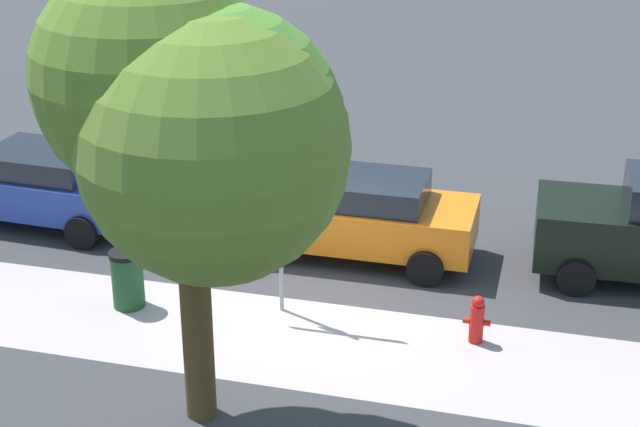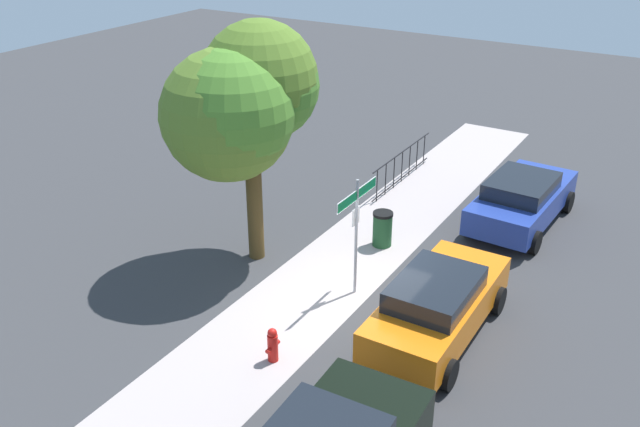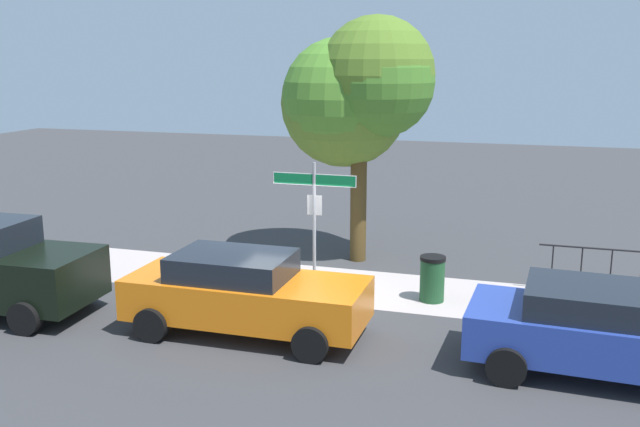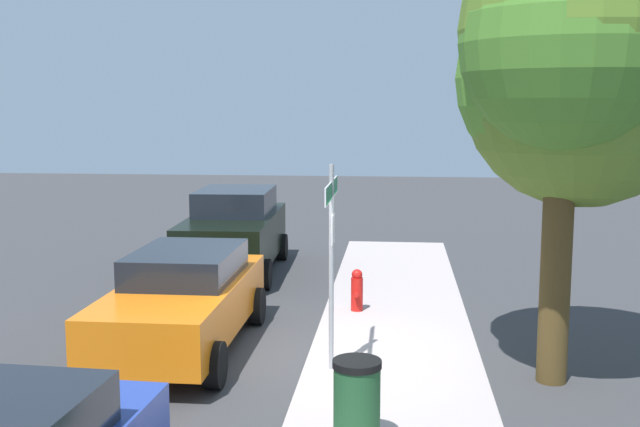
{
  "view_description": "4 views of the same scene",
  "coord_description": "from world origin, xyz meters",
  "px_view_note": "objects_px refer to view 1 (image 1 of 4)",
  "views": [
    {
      "loc": [
        -3.7,
        13.67,
        7.65
      ],
      "look_at": [
        -0.24,
        0.56,
        1.85
      ],
      "focal_mm": 54.26,
      "sensor_mm": 36.0,
      "label": 1
    },
    {
      "loc": [
        -12.01,
        -6.13,
        8.95
      ],
      "look_at": [
        0.28,
        1.28,
        1.95
      ],
      "focal_mm": 38.46,
      "sensor_mm": 36.0,
      "label": 2
    },
    {
      "loc": [
        4.79,
        -13.48,
        5.09
      ],
      "look_at": [
        0.51,
        0.57,
        1.82
      ],
      "focal_mm": 39.6,
      "sensor_mm": 36.0,
      "label": 3
    },
    {
      "loc": [
        10.95,
        1.31,
        3.74
      ],
      "look_at": [
        0.06,
        0.2,
        2.2
      ],
      "focal_mm": 42.76,
      "sensor_mm": 36.0,
      "label": 4
    }
  ],
  "objects_px": {
    "car_orange": "(353,214)",
    "fire_hydrant": "(477,319)",
    "street_sign": "(280,191)",
    "shade_tree": "(188,116)",
    "trash_bin": "(128,279)",
    "car_blue": "(38,183)"
  },
  "relations": [
    {
      "from": "car_orange",
      "to": "fire_hydrant",
      "type": "relative_size",
      "value": 5.74
    },
    {
      "from": "street_sign",
      "to": "shade_tree",
      "type": "bearing_deg",
      "value": 87.84
    },
    {
      "from": "shade_tree",
      "to": "street_sign",
      "type": "bearing_deg",
      "value": -92.16
    },
    {
      "from": "street_sign",
      "to": "trash_bin",
      "type": "distance_m",
      "value": 2.98
    },
    {
      "from": "shade_tree",
      "to": "trash_bin",
      "type": "bearing_deg",
      "value": -48.68
    },
    {
      "from": "shade_tree",
      "to": "fire_hydrant",
      "type": "height_order",
      "value": "shade_tree"
    },
    {
      "from": "car_blue",
      "to": "trash_bin",
      "type": "distance_m",
      "value": 4.28
    },
    {
      "from": "trash_bin",
      "to": "street_sign",
      "type": "bearing_deg",
      "value": -168.57
    },
    {
      "from": "shade_tree",
      "to": "trash_bin",
      "type": "distance_m",
      "value": 5.17
    },
    {
      "from": "car_blue",
      "to": "trash_bin",
      "type": "bearing_deg",
      "value": 141.59
    },
    {
      "from": "fire_hydrant",
      "to": "trash_bin",
      "type": "xyz_separation_m",
      "value": [
        5.63,
        0.3,
        0.11
      ]
    },
    {
      "from": "street_sign",
      "to": "shade_tree",
      "type": "xyz_separation_m",
      "value": [
        0.12,
        3.17,
        2.16
      ]
    },
    {
      "from": "car_blue",
      "to": "fire_hydrant",
      "type": "height_order",
      "value": "car_blue"
    },
    {
      "from": "car_blue",
      "to": "fire_hydrant",
      "type": "xyz_separation_m",
      "value": [
        -8.84,
        2.52,
        -0.4
      ]
    },
    {
      "from": "car_orange",
      "to": "fire_hydrant",
      "type": "distance_m",
      "value": 3.61
    },
    {
      "from": "fire_hydrant",
      "to": "car_blue",
      "type": "bearing_deg",
      "value": -15.89
    },
    {
      "from": "car_orange",
      "to": "fire_hydrant",
      "type": "xyz_separation_m",
      "value": [
        -2.53,
        2.54,
        -0.42
      ]
    },
    {
      "from": "car_orange",
      "to": "car_blue",
      "type": "height_order",
      "value": "car_orange"
    },
    {
      "from": "street_sign",
      "to": "car_orange",
      "type": "relative_size",
      "value": 0.66
    },
    {
      "from": "fire_hydrant",
      "to": "trash_bin",
      "type": "height_order",
      "value": "trash_bin"
    },
    {
      "from": "street_sign",
      "to": "car_blue",
      "type": "bearing_deg",
      "value": -22.22
    },
    {
      "from": "street_sign",
      "to": "car_blue",
      "type": "xyz_separation_m",
      "value": [
        5.68,
        -2.32,
        -1.31
      ]
    }
  ]
}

